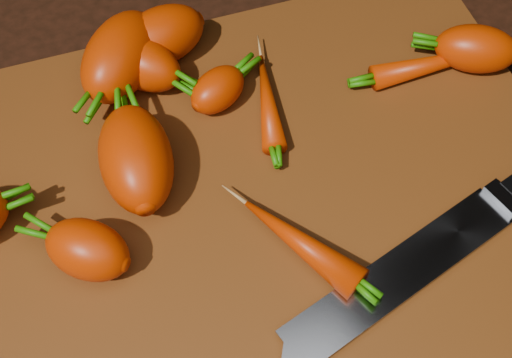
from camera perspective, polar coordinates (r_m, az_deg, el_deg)
name	(u,v)px	position (r m, az deg, el deg)	size (l,w,h in m)	color
ground	(260,213)	(0.57, 0.32, -2.70)	(2.00, 2.00, 0.01)	black
cutting_board	(260,206)	(0.56, 0.32, -2.14)	(0.50, 0.40, 0.01)	#5E2E0E
carrot_1	(88,250)	(0.52, -13.33, -5.52)	(0.06, 0.04, 0.04)	#C62D00
carrot_2	(139,62)	(0.62, -9.32, 9.22)	(0.08, 0.05, 0.05)	#C62D00
carrot_3	(136,159)	(0.55, -9.58, 1.63)	(0.10, 0.06, 0.06)	#C62D00
carrot_4	(161,36)	(0.63, -7.58, 11.28)	(0.08, 0.05, 0.05)	#C62D00
carrot_5	(218,90)	(0.60, -3.09, 7.15)	(0.05, 0.03, 0.03)	#C62D00
carrot_6	(476,49)	(0.65, 17.19, 9.92)	(0.07, 0.04, 0.04)	#C62D00
carrot_7	(268,100)	(0.60, 0.93, 6.31)	(0.10, 0.02, 0.02)	#C62D00
carrot_8	(440,62)	(0.64, 14.54, 9.03)	(0.12, 0.02, 0.02)	#C62D00
carrot_9	(300,243)	(0.52, 3.58, -5.12)	(0.10, 0.03, 0.03)	#C62D00
carrot_10	(121,56)	(0.61, -10.79, 9.61)	(0.10, 0.06, 0.06)	#C62D00
knife	(420,260)	(0.53, 12.99, -6.30)	(0.31, 0.12, 0.02)	gray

